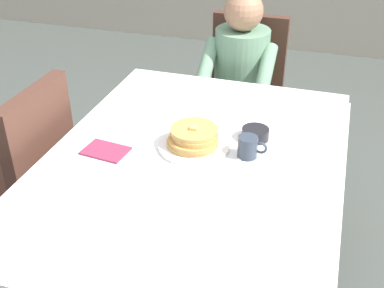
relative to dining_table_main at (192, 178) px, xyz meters
name	(u,v)px	position (x,y,z in m)	size (l,w,h in m)	color
dining_table_main	(192,178)	(0.00, 0.00, 0.00)	(1.12, 1.52, 0.74)	white
chair_diner	(244,85)	(-0.04, 1.17, -0.12)	(0.44, 0.45, 0.93)	#4C2D23
diner_person	(239,74)	(-0.04, 1.01, 0.02)	(0.40, 0.43, 1.12)	gray
chair_left_side	(26,170)	(-0.77, 0.00, -0.12)	(0.45, 0.44, 0.93)	#4C2D23
plate_breakfast	(194,146)	(-0.02, 0.08, 0.10)	(0.28, 0.28, 0.02)	white
breakfast_stack	(194,137)	(-0.02, 0.08, 0.14)	(0.21, 0.21, 0.08)	tan
cup_coffee	(248,147)	(0.20, 0.08, 0.13)	(0.11, 0.08, 0.08)	#333D4C
bowl_butter	(255,134)	(0.20, 0.22, 0.11)	(0.11, 0.11, 0.04)	black
fork_left_of_plate	(147,142)	(-0.21, 0.06, 0.09)	(0.18, 0.01, 0.01)	silver
knife_right_of_plate	(240,157)	(0.17, 0.06, 0.09)	(0.20, 0.01, 0.01)	silver
spoon_near_edge	(157,187)	(-0.06, -0.21, 0.09)	(0.15, 0.01, 0.01)	silver
napkin_folded	(106,151)	(-0.34, -0.05, 0.09)	(0.17, 0.12, 0.01)	#8C2D4C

